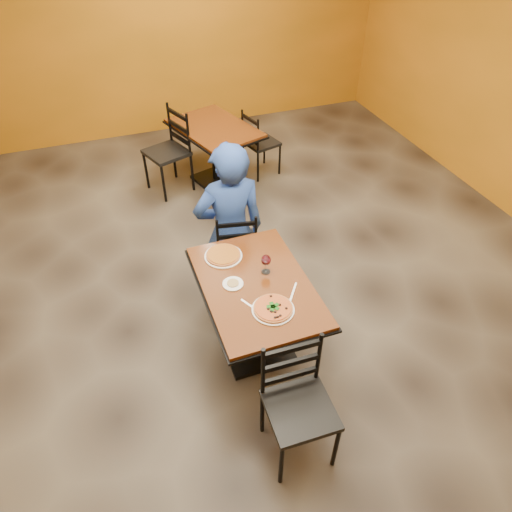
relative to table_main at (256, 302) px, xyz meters
name	(u,v)px	position (x,y,z in m)	size (l,w,h in m)	color
floor	(238,307)	(0.00, 0.50, -0.56)	(7.00, 8.00, 0.01)	black
wall_back	(142,27)	(0.00, 4.50, 0.94)	(7.00, 0.01, 3.00)	orange
table_main	(256,302)	(0.00, 0.00, 0.00)	(0.83, 1.23, 0.75)	#652E10
table_second	(215,141)	(0.46, 2.76, 0.00)	(1.11, 1.35, 0.75)	#652E10
chair_main_near	(300,410)	(-0.04, -0.95, -0.08)	(0.43, 0.43, 0.95)	black
chair_main_far	(235,244)	(0.12, 0.90, -0.14)	(0.38, 0.38, 0.84)	black
chair_second_left	(167,153)	(-0.15, 2.76, -0.05)	(0.46, 0.46, 1.01)	black
chair_second_right	(261,143)	(1.08, 2.76, -0.13)	(0.39, 0.39, 0.85)	black
diner	(229,213)	(0.10, 1.01, 0.16)	(0.68, 0.45, 1.43)	navy
plate_main	(273,310)	(0.02, -0.29, 0.20)	(0.31, 0.31, 0.01)	white
pizza_main	(273,308)	(0.02, -0.29, 0.21)	(0.28, 0.28, 0.02)	maroon
plate_far	(223,256)	(-0.14, 0.39, 0.20)	(0.31, 0.31, 0.01)	white
pizza_far	(223,255)	(-0.14, 0.39, 0.21)	(0.28, 0.28, 0.02)	#C07A24
side_plate	(233,284)	(-0.17, 0.06, 0.20)	(0.16, 0.16, 0.01)	white
dip	(233,283)	(-0.17, 0.06, 0.21)	(0.09, 0.09, 0.01)	tan
wine_glass	(266,263)	(0.12, 0.10, 0.28)	(0.08, 0.08, 0.18)	white
fork	(250,306)	(-0.12, -0.20, 0.20)	(0.01, 0.19, 0.00)	silver
knife	(293,292)	(0.23, -0.18, 0.20)	(0.01, 0.21, 0.00)	silver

